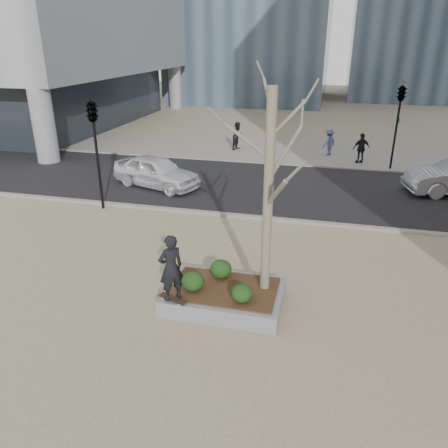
% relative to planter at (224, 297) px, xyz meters
% --- Properties ---
extents(ground, '(120.00, 120.00, 0.00)m').
position_rel_planter_xyz_m(ground, '(-1.00, 0.00, -0.23)').
color(ground, tan).
rests_on(ground, ground).
extents(street, '(60.00, 8.00, 0.02)m').
position_rel_planter_xyz_m(street, '(-1.00, 10.00, -0.21)').
color(street, black).
rests_on(street, ground).
extents(far_sidewalk, '(60.00, 6.00, 0.02)m').
position_rel_planter_xyz_m(far_sidewalk, '(-1.00, 17.00, -0.21)').
color(far_sidewalk, gray).
rests_on(far_sidewalk, ground).
extents(planter, '(3.00, 2.00, 0.45)m').
position_rel_planter_xyz_m(planter, '(0.00, 0.00, 0.00)').
color(planter, gray).
rests_on(planter, ground).
extents(planter_mulch, '(2.70, 1.70, 0.04)m').
position_rel_planter_xyz_m(planter_mulch, '(0.00, 0.00, 0.25)').
color(planter_mulch, '#382314').
rests_on(planter_mulch, planter).
extents(sycamore_tree, '(2.80, 2.80, 6.60)m').
position_rel_planter_xyz_m(sycamore_tree, '(1.00, 0.30, 3.56)').
color(sycamore_tree, gray).
rests_on(sycamore_tree, planter_mulch).
extents(shrub_left, '(0.58, 0.58, 0.50)m').
position_rel_planter_xyz_m(shrub_left, '(-0.75, -0.28, 0.51)').
color(shrub_left, '#123914').
rests_on(shrub_left, planter_mulch).
extents(shrub_middle, '(0.58, 0.58, 0.50)m').
position_rel_planter_xyz_m(shrub_middle, '(-0.21, 0.51, 0.51)').
color(shrub_middle, '#193E13').
rests_on(shrub_middle, planter_mulch).
extents(shrub_right, '(0.53, 0.53, 0.45)m').
position_rel_planter_xyz_m(shrub_right, '(0.57, -0.50, 0.49)').
color(shrub_right, '#153611').
rests_on(shrub_right, planter_mulch).
extents(skateboard, '(0.80, 0.44, 0.08)m').
position_rel_planter_xyz_m(skateboard, '(-1.10, -0.84, 0.26)').
color(skateboard, black).
rests_on(skateboard, planter).
extents(skateboarder, '(0.73, 0.73, 1.70)m').
position_rel_planter_xyz_m(skateboarder, '(-1.10, -0.84, 1.15)').
color(skateboarder, black).
rests_on(skateboarder, skateboard).
extents(police_car, '(4.60, 3.01, 1.46)m').
position_rel_planter_xyz_m(police_car, '(-5.40, 8.74, 0.52)').
color(police_car, white).
rests_on(police_car, street).
extents(pedestrian_a, '(0.88, 0.98, 1.67)m').
position_rel_planter_xyz_m(pedestrian_a, '(-3.32, 16.92, 0.64)').
color(pedestrian_a, black).
rests_on(pedestrian_a, far_sidewalk).
extents(pedestrian_b, '(1.04, 1.13, 1.53)m').
position_rel_planter_xyz_m(pedestrian_b, '(2.20, 16.75, 0.56)').
color(pedestrian_b, '#46527E').
rests_on(pedestrian_b, far_sidewalk).
extents(pedestrian_c, '(1.04, 0.74, 1.64)m').
position_rel_planter_xyz_m(pedestrian_c, '(3.96, 15.39, 0.62)').
color(pedestrian_c, black).
rests_on(pedestrian_c, far_sidewalk).
extents(traffic_light_near, '(0.60, 2.48, 4.50)m').
position_rel_planter_xyz_m(traffic_light_near, '(-6.50, 5.60, 2.02)').
color(traffic_light_near, black).
rests_on(traffic_light_near, ground).
extents(traffic_light_far, '(0.60, 2.48, 4.50)m').
position_rel_planter_xyz_m(traffic_light_far, '(5.50, 14.60, 2.02)').
color(traffic_light_far, black).
rests_on(traffic_light_far, ground).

